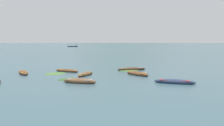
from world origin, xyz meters
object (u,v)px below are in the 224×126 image
(rowboat_5, at_px, (67,71))
(rowboat_6, at_px, (132,69))
(rowboat_3, at_px, (175,82))
(rowboat_2, at_px, (137,74))
(rowboat_1, at_px, (79,81))
(ferry_0, at_px, (73,46))
(rowboat_7, at_px, (23,73))
(rowboat_0, at_px, (85,74))

(rowboat_5, bearing_deg, rowboat_6, 1.32)
(rowboat_3, bearing_deg, rowboat_2, 107.88)
(rowboat_2, bearing_deg, rowboat_5, 151.22)
(rowboat_1, bearing_deg, rowboat_6, 49.75)
(rowboat_6, height_order, ferry_0, ferry_0)
(rowboat_7, bearing_deg, ferry_0, 87.39)
(rowboat_0, distance_m, rowboat_3, 10.20)
(rowboat_2, relative_size, rowboat_7, 0.96)
(rowboat_0, xyz_separation_m, rowboat_1, (-0.85, -4.82, 0.03))
(rowboat_3, bearing_deg, rowboat_6, 97.18)
(rowboat_0, height_order, rowboat_6, rowboat_6)
(rowboat_2, relative_size, rowboat_6, 0.88)
(ferry_0, bearing_deg, rowboat_3, -87.23)
(rowboat_3, bearing_deg, rowboat_7, 148.62)
(rowboat_0, height_order, ferry_0, ferry_0)
(rowboat_7, height_order, ferry_0, ferry_0)
(rowboat_1, height_order, ferry_0, ferry_0)
(rowboat_0, height_order, rowboat_1, rowboat_1)
(rowboat_2, bearing_deg, rowboat_7, 165.50)
(rowboat_2, height_order, rowboat_3, rowboat_2)
(rowboat_0, distance_m, rowboat_7, 7.75)
(rowboat_5, distance_m, rowboat_7, 5.25)
(rowboat_6, bearing_deg, rowboat_3, -82.82)
(ferry_0, bearing_deg, rowboat_0, -89.94)
(rowboat_0, bearing_deg, rowboat_5, 120.26)
(rowboat_6, height_order, rowboat_7, rowboat_6)
(rowboat_0, height_order, rowboat_5, rowboat_0)
(rowboat_5, xyz_separation_m, rowboat_7, (-5.15, -1.02, 0.01))
(rowboat_6, relative_size, rowboat_7, 1.09)
(rowboat_0, bearing_deg, rowboat_2, -7.46)
(rowboat_1, relative_size, ferry_0, 0.42)
(rowboat_6, bearing_deg, rowboat_1, -130.25)
(rowboat_5, bearing_deg, rowboat_2, -28.78)
(rowboat_3, height_order, ferry_0, ferry_0)
(rowboat_0, xyz_separation_m, rowboat_7, (-7.29, 2.64, 0.01))
(ferry_0, bearing_deg, rowboat_5, -90.72)
(rowboat_3, distance_m, rowboat_5, 14.27)
(rowboat_1, xyz_separation_m, rowboat_7, (-6.44, 7.47, -0.02))
(rowboat_2, height_order, rowboat_5, rowboat_2)
(rowboat_6, bearing_deg, rowboat_7, -174.96)
(ferry_0, bearing_deg, rowboat_7, -92.61)
(rowboat_1, bearing_deg, rowboat_7, 130.75)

